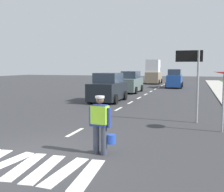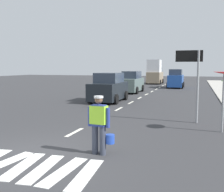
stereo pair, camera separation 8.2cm
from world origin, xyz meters
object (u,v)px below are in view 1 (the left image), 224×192
at_px(car_oncoming_second, 131,83).
at_px(car_oncoming_lead, 108,88).
at_px(car_outgoing_far, 175,79).
at_px(lane_direction_sign, 193,69).
at_px(delivery_truck, 154,73).
at_px(road_worker, 101,122).
at_px(yield_sign, 224,78).

height_order(car_oncoming_second, car_oncoming_lead, car_oncoming_second).
relative_size(car_oncoming_second, car_outgoing_far, 1.11).
bearing_deg(lane_direction_sign, car_oncoming_second, 114.17).
xyz_separation_m(delivery_truck, car_oncoming_lead, (0.01, -21.73, -0.65)).
xyz_separation_m(road_worker, car_oncoming_lead, (-3.49, 11.28, 0.03)).
bearing_deg(yield_sign, car_outgoing_far, 98.86).
relative_size(delivery_truck, car_oncoming_second, 1.05).
bearing_deg(car_oncoming_lead, lane_direction_sign, -45.23).
distance_m(delivery_truck, car_oncoming_second, 14.44).
bearing_deg(delivery_truck, car_outgoing_far, -63.17).
distance_m(yield_sign, delivery_truck, 29.97).
xyz_separation_m(road_worker, car_outgoing_far, (0.09, 25.91, 0.10)).
relative_size(lane_direction_sign, car_oncoming_lead, 0.78).
height_order(road_worker, delivery_truck, delivery_truck).
distance_m(road_worker, car_oncoming_lead, 11.81).
bearing_deg(delivery_truck, car_oncoming_lead, -89.97).
height_order(yield_sign, delivery_truck, delivery_truck).
xyz_separation_m(car_oncoming_second, car_oncoming_lead, (0.08, -7.30, -0.00)).
bearing_deg(car_outgoing_far, lane_direction_sign, -83.69).
height_order(lane_direction_sign, car_outgoing_far, lane_direction_sign).
bearing_deg(car_outgoing_far, car_oncoming_second, -116.55).
bearing_deg(car_outgoing_far, car_oncoming_lead, -103.75).
distance_m(yield_sign, lane_direction_sign, 1.94).
height_order(delivery_truck, car_oncoming_lead, delivery_truck).
xyz_separation_m(road_worker, delivery_truck, (-3.50, 33.01, 0.68)).
distance_m(lane_direction_sign, car_oncoming_lead, 8.43).
xyz_separation_m(road_worker, yield_sign, (3.52, 3.88, 1.13)).
relative_size(road_worker, lane_direction_sign, 0.52).
xyz_separation_m(lane_direction_sign, car_oncoming_lead, (-5.85, 5.90, -1.45)).
bearing_deg(yield_sign, delivery_truck, 103.56).
bearing_deg(car_oncoming_second, car_oncoming_lead, -89.40).
relative_size(road_worker, yield_sign, 0.73).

